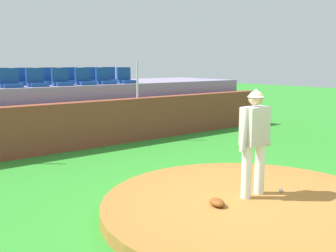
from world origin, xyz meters
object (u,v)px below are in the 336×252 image
object	(u,v)px
stadium_chair_5	(105,79)
stadium_chair_12	(92,78)
stadium_chair_2	(36,81)
stadium_chair_6	(125,78)
stadium_chair_11	(71,78)
stadium_chair_4	(85,79)
stadium_chair_10	(50,79)
fielding_glove	(217,202)
pitcher	(254,135)
stadium_chair_3	(62,80)
baseball	(281,190)
stadium_chair_1	(10,82)
stadium_chair_8	(1,80)
stadium_chair_9	(25,80)
stadium_chair_13	(110,77)

from	to	relation	value
stadium_chair_5	stadium_chair_12	world-z (taller)	same
stadium_chair_2	stadium_chair_6	distance (m)	2.83
stadium_chair_11	stadium_chair_6	bearing A→B (deg)	147.51
stadium_chair_4	stadium_chair_10	world-z (taller)	same
stadium_chair_6	fielding_glove	bearing A→B (deg)	68.07
pitcher	stadium_chair_11	size ratio (longest dim) A/B	3.38
stadium_chair_11	stadium_chair_12	bearing A→B (deg)	178.29
stadium_chair_3	baseball	bearing A→B (deg)	95.74
pitcher	fielding_glove	xyz separation A→B (m)	(-0.77, 0.03, -0.93)
pitcher	stadium_chair_6	size ratio (longest dim) A/B	3.38
stadium_chair_1	stadium_chair_3	distance (m)	1.41
stadium_chair_8	stadium_chair_5	bearing A→B (deg)	161.91
stadium_chair_8	stadium_chair_9	bearing A→B (deg)	178.98
stadium_chair_9	stadium_chair_12	size ratio (longest dim) A/B	1.00
fielding_glove	stadium_chair_6	bearing A→B (deg)	-4.68
stadium_chair_1	stadium_chair_11	xyz separation A→B (m)	(2.11, 0.91, 0.00)
stadium_chair_12	stadium_chair_6	bearing A→B (deg)	128.20
pitcher	stadium_chair_8	distance (m)	7.80
fielding_glove	stadium_chair_1	xyz separation A→B (m)	(-0.84, 6.67, 1.55)
stadium_chair_12	stadium_chair_3	bearing A→B (deg)	31.42
stadium_chair_3	stadium_chair_6	distance (m)	2.11
stadium_chair_2	stadium_chair_8	distance (m)	1.11
stadium_chair_4	stadium_chair_8	distance (m)	2.28
stadium_chair_3	stadium_chair_4	xyz separation A→B (m)	(0.69, -0.03, 0.00)
stadium_chair_2	stadium_chair_8	size ratio (longest dim) A/B	1.00
stadium_chair_3	stadium_chair_1	bearing A→B (deg)	0.90
baseball	stadium_chair_11	distance (m)	7.94
stadium_chair_12	stadium_chair_11	bearing A→B (deg)	-1.71
stadium_chair_2	stadium_chair_4	size ratio (longest dim) A/B	1.00
stadium_chair_5	stadium_chair_13	distance (m)	1.16
baseball	stadium_chair_10	distance (m)	7.95
pitcher	stadium_chair_1	world-z (taller)	stadium_chair_1
stadium_chair_2	stadium_chair_13	xyz separation A→B (m)	(2.81, 0.89, 0.00)
stadium_chair_3	stadium_chair_8	distance (m)	1.65
stadium_chair_1	stadium_chair_3	xyz separation A→B (m)	(1.41, 0.02, 0.00)
stadium_chair_13	stadium_chair_2	bearing A→B (deg)	17.55
stadium_chair_8	stadium_chair_9	world-z (taller)	same
stadium_chair_8	stadium_chair_13	size ratio (longest dim) A/B	1.00
baseball	stadium_chair_10	xyz separation A→B (m)	(-0.70, 7.77, 1.57)
pitcher	stadium_chair_3	xyz separation A→B (m)	(-0.20, 6.72, 0.62)
stadium_chair_4	stadium_chair_13	bearing A→B (deg)	-146.48
pitcher	stadium_chair_3	size ratio (longest dim) A/B	3.38
stadium_chair_2	stadium_chair_5	xyz separation A→B (m)	(2.09, -0.02, 0.00)
fielding_glove	stadium_chair_13	xyz separation A→B (m)	(2.67, 7.59, 1.55)
stadium_chair_8	stadium_chair_11	world-z (taller)	same
stadium_chair_3	stadium_chair_12	bearing A→B (deg)	-148.58
stadium_chair_5	stadium_chair_6	xyz separation A→B (m)	(0.74, 0.00, 0.00)
pitcher	stadium_chair_6	distance (m)	7.00
stadium_chair_4	stadium_chair_5	xyz separation A→B (m)	(0.68, 0.02, 0.00)
fielding_glove	stadium_chair_13	distance (m)	8.19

